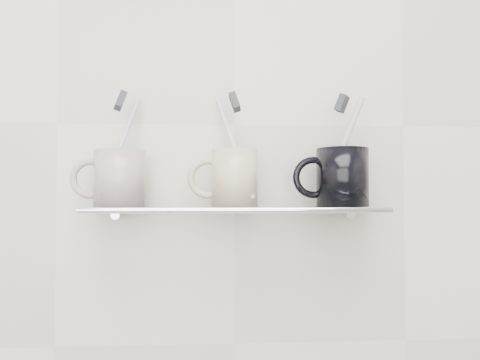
{
  "coord_description": "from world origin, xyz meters",
  "views": [
    {
      "loc": [
        -0.04,
        0.24,
        1.12
      ],
      "look_at": [
        0.01,
        1.04,
        1.15
      ],
      "focal_mm": 35.0,
      "sensor_mm": 36.0,
      "label": 1
    }
  ],
  "objects": [
    {
      "name": "toothbrush_left",
      "position": [
        -0.2,
        1.04,
        1.2
      ],
      "size": [
        0.06,
        0.07,
        0.18
      ],
      "primitive_type": "cylinder",
      "rotation": [
        -0.23,
        0.35,
        0.27
      ],
      "color": "#A2AAB8",
      "rests_on": "mug_left"
    },
    {
      "name": "wall_back",
      "position": [
        0.0,
        1.1,
        1.25
      ],
      "size": [
        2.5,
        0.0,
        2.5
      ],
      "primitive_type": "plane",
      "rotation": [
        1.57,
        0.0,
        0.0
      ],
      "color": "beige",
      "rests_on": "ground"
    },
    {
      "name": "mug_right",
      "position": [
        0.19,
        1.04,
        1.15
      ],
      "size": [
        0.11,
        0.11,
        0.1
      ],
      "primitive_type": "cylinder",
      "rotation": [
        0.0,
        0.0,
        0.31
      ],
      "color": "black",
      "rests_on": "shelf_glass"
    },
    {
      "name": "mug_left",
      "position": [
        -0.2,
        1.04,
        1.15
      ],
      "size": [
        0.1,
        0.1,
        0.1
      ],
      "primitive_type": "cylinder",
      "rotation": [
        0.0,
        0.0,
        -0.16
      ],
      "color": "white",
      "rests_on": "shelf_glass"
    },
    {
      "name": "mug_center",
      "position": [
        -0.0,
        1.04,
        1.15
      ],
      "size": [
        0.1,
        0.1,
        0.1
      ],
      "primitive_type": "cylinder",
      "rotation": [
        0.0,
        0.0,
        -0.28
      ],
      "color": "beige",
      "rests_on": "shelf_glass"
    },
    {
      "name": "bristles_right",
      "position": [
        0.19,
        1.04,
        1.28
      ],
      "size": [
        0.03,
        0.03,
        0.03
      ],
      "primitive_type": "cube",
      "rotation": [
        -0.08,
        0.37,
        -0.62
      ],
      "color": "#2A2E34",
      "rests_on": "toothbrush_right"
    },
    {
      "name": "chrome_cap",
      "position": [
        0.22,
        1.04,
        1.11
      ],
      "size": [
        0.03,
        0.03,
        0.01
      ],
      "primitive_type": "cylinder",
      "color": "silver",
      "rests_on": "shelf_glass"
    },
    {
      "name": "mug_right_handle",
      "position": [
        0.14,
        1.04,
        1.15
      ],
      "size": [
        0.07,
        0.01,
        0.07
      ],
      "primitive_type": "torus",
      "rotation": [
        1.57,
        0.0,
        0.0
      ],
      "color": "black",
      "rests_on": "mug_right"
    },
    {
      "name": "bristles_left",
      "position": [
        -0.2,
        1.04,
        1.28
      ],
      "size": [
        0.03,
        0.03,
        0.04
      ],
      "primitive_type": "cube",
      "rotation": [
        -0.23,
        0.35,
        0.27
      ],
      "color": "#2A2E34",
      "rests_on": "toothbrush_left"
    },
    {
      "name": "mug_center_handle",
      "position": [
        -0.05,
        1.04,
        1.15
      ],
      "size": [
        0.07,
        0.01,
        0.07
      ],
      "primitive_type": "torus",
      "rotation": [
        1.57,
        0.0,
        0.0
      ],
      "color": "beige",
      "rests_on": "mug_center"
    },
    {
      "name": "mug_left_handle",
      "position": [
        -0.25,
        1.04,
        1.15
      ],
      "size": [
        0.07,
        0.01,
        0.07
      ],
      "primitive_type": "torus",
      "rotation": [
        1.57,
        0.0,
        0.0
      ],
      "color": "white",
      "rests_on": "mug_left"
    },
    {
      "name": "bristles_center",
      "position": [
        -0.0,
        1.04,
        1.28
      ],
      "size": [
        0.02,
        0.03,
        0.04
      ],
      "primitive_type": "cube",
      "rotation": [
        -0.26,
        -0.32,
        -0.02
      ],
      "color": "#2A2E34",
      "rests_on": "toothbrush_center"
    },
    {
      "name": "toothbrush_right",
      "position": [
        0.19,
        1.04,
        1.2
      ],
      "size": [
        0.08,
        0.04,
        0.18
      ],
      "primitive_type": "cylinder",
      "rotation": [
        -0.08,
        0.37,
        -0.62
      ],
      "color": "beige",
      "rests_on": "mug_right"
    },
    {
      "name": "shelf_glass",
      "position": [
        0.0,
        1.04,
        1.1
      ],
      "size": [
        0.5,
        0.12,
        0.01
      ],
      "primitive_type": "cube",
      "color": "silver",
      "rests_on": "wall_back"
    },
    {
      "name": "shelf_rail",
      "position": [
        0.0,
        0.98,
        1.1
      ],
      "size": [
        0.5,
        0.01,
        0.01
      ],
      "primitive_type": "cylinder",
      "rotation": [
        0.0,
        1.57,
        0.0
      ],
      "color": "silver",
      "rests_on": "shelf_glass"
    },
    {
      "name": "bracket_right",
      "position": [
        0.21,
        1.09,
        1.09
      ],
      "size": [
        0.02,
        0.03,
        0.02
      ],
      "primitive_type": "cylinder",
      "rotation": [
        1.57,
        0.0,
        0.0
      ],
      "color": "silver",
      "rests_on": "wall_back"
    },
    {
      "name": "bracket_left",
      "position": [
        -0.21,
        1.09,
        1.09
      ],
      "size": [
        0.02,
        0.03,
        0.02
      ],
      "primitive_type": "cylinder",
      "rotation": [
        1.57,
        0.0,
        0.0
      ],
      "color": "silver",
      "rests_on": "wall_back"
    },
    {
      "name": "toothbrush_center",
      "position": [
        -0.0,
        1.04,
        1.2
      ],
      "size": [
        0.07,
        0.06,
        0.18
      ],
      "primitive_type": "cylinder",
      "rotation": [
        -0.26,
        -0.32,
        -0.02
      ],
      "color": "silver",
      "rests_on": "mug_center"
    }
  ]
}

